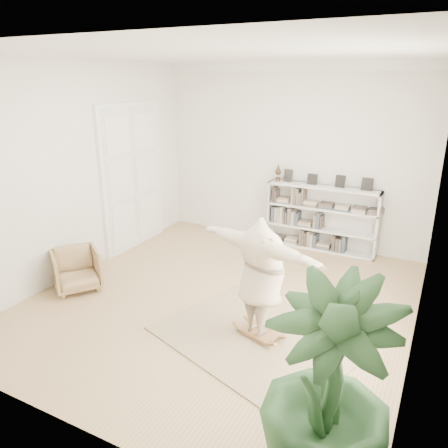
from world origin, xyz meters
name	(u,v)px	position (x,y,z in m)	size (l,w,h in m)	color
floor	(223,299)	(0.00, 0.00, 0.00)	(6.00, 6.00, 0.00)	#A58155
room_shell	(295,66)	(0.00, 2.94, 3.51)	(6.00, 6.00, 6.00)	silver
doors	(133,178)	(-2.70, 1.30, 1.40)	(0.09, 1.78, 2.92)	white
bookshelf	(321,219)	(0.74, 2.82, 0.64)	(2.20, 0.35, 1.64)	silver
armchair	(76,270)	(-2.30, -0.75, 0.33)	(0.71, 0.73, 0.66)	tan
rug	(259,336)	(0.92, -0.69, 0.01)	(2.50, 2.00, 0.02)	tan
rocker_board	(259,332)	(0.92, -0.69, 0.07)	(0.58, 0.45, 0.11)	#905F39
person	(261,274)	(0.92, -0.69, 0.93)	(1.97, 0.54, 1.61)	beige
houseplant	(327,390)	(2.24, -2.48, 0.95)	(1.06, 1.06, 1.90)	#274C26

